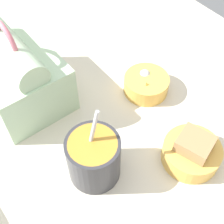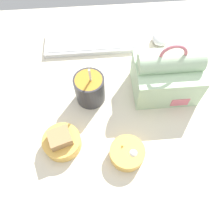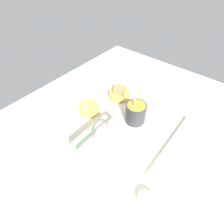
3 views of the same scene
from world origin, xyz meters
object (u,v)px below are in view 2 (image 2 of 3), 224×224
at_px(keyboard, 94,42).
at_px(lunch_bag, 166,76).
at_px(soup_cup, 90,89).
at_px(computer_mouse, 160,39).
at_px(bento_bowl_sandwich, 62,141).
at_px(bento_bowl_snacks, 127,153).

xyz_separation_m(keyboard, lunch_bag, (0.24, -0.24, 0.06)).
relative_size(keyboard, soup_cup, 2.28).
distance_m(lunch_bag, computer_mouse, 0.24).
xyz_separation_m(keyboard, soup_cup, (-0.02, -0.26, 0.04)).
bearing_deg(lunch_bag, soup_cup, -176.21).
bearing_deg(bento_bowl_sandwich, keyboard, 75.22).
xyz_separation_m(lunch_bag, computer_mouse, (0.03, 0.23, -0.05)).
xyz_separation_m(soup_cup, bento_bowl_sandwich, (-0.09, -0.17, -0.03)).
relative_size(soup_cup, bento_bowl_sandwich, 1.49).
distance_m(keyboard, computer_mouse, 0.27).
height_order(keyboard, lunch_bag, lunch_bag).
height_order(keyboard, soup_cup, soup_cup).
relative_size(keyboard, lunch_bag, 1.83).
height_order(soup_cup, bento_bowl_snacks, soup_cup).
xyz_separation_m(bento_bowl_sandwich, computer_mouse, (0.38, 0.42, -0.01)).
bearing_deg(bento_bowl_snacks, lunch_bag, 56.51).
distance_m(soup_cup, bento_bowl_snacks, 0.24).
distance_m(bento_bowl_sandwich, computer_mouse, 0.57).
height_order(lunch_bag, soup_cup, lunch_bag).
bearing_deg(soup_cup, keyboard, 85.52).
xyz_separation_m(soup_cup, bento_bowl_snacks, (0.10, -0.22, -0.03)).
bearing_deg(lunch_bag, keyboard, 133.93).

